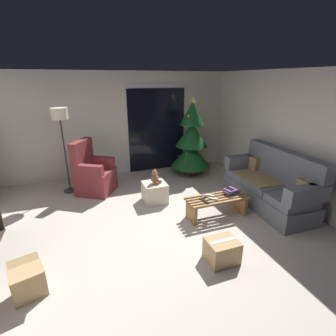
{
  "coord_description": "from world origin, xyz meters",
  "views": [
    {
      "loc": [
        -1.01,
        -3.13,
        2.33
      ],
      "look_at": [
        0.4,
        0.7,
        0.85
      ],
      "focal_mm": 26.59,
      "sensor_mm": 36.0,
      "label": 1
    }
  ],
  "objects_px": {
    "book_stack": "(231,191)",
    "cardboard_box_taped_mid_floor": "(222,251)",
    "ottoman": "(155,192)",
    "cardboard_box_open_near_shelf": "(28,282)",
    "couch": "(270,186)",
    "floor_lamp": "(61,122)",
    "coffee_table": "(217,204)",
    "cell_phone": "(230,189)",
    "armchair": "(93,174)",
    "christmas_tree": "(191,142)",
    "remote_white": "(210,195)",
    "teddy_bear_chestnut": "(155,178)",
    "remote_black": "(206,201)",
    "remote_graphite": "(203,198)",
    "remote_silver": "(213,199)"
  },
  "relations": [
    {
      "from": "floor_lamp",
      "to": "ottoman",
      "type": "height_order",
      "value": "floor_lamp"
    },
    {
      "from": "coffee_table",
      "to": "remote_black",
      "type": "height_order",
      "value": "remote_black"
    },
    {
      "from": "coffee_table",
      "to": "cell_phone",
      "type": "bearing_deg",
      "value": 11.13
    },
    {
      "from": "coffee_table",
      "to": "cardboard_box_taped_mid_floor",
      "type": "distance_m",
      "value": 1.17
    },
    {
      "from": "christmas_tree",
      "to": "armchair",
      "type": "bearing_deg",
      "value": -173.91
    },
    {
      "from": "remote_white",
      "to": "couch",
      "type": "bearing_deg",
      "value": 127.55
    },
    {
      "from": "book_stack",
      "to": "floor_lamp",
      "type": "relative_size",
      "value": 0.15
    },
    {
      "from": "coffee_table",
      "to": "armchair",
      "type": "xyz_separation_m",
      "value": [
        -1.94,
        1.81,
        0.15
      ]
    },
    {
      "from": "christmas_tree",
      "to": "armchair",
      "type": "relative_size",
      "value": 1.69
    },
    {
      "from": "floor_lamp",
      "to": "ottoman",
      "type": "relative_size",
      "value": 4.05
    },
    {
      "from": "cell_phone",
      "to": "cardboard_box_taped_mid_floor",
      "type": "height_order",
      "value": "cell_phone"
    },
    {
      "from": "remote_graphite",
      "to": "cardboard_box_taped_mid_floor",
      "type": "distance_m",
      "value": 1.15
    },
    {
      "from": "ottoman",
      "to": "cardboard_box_open_near_shelf",
      "type": "xyz_separation_m",
      "value": [
        -2.01,
        -1.7,
        -0.02
      ]
    },
    {
      "from": "teddy_bear_chestnut",
      "to": "ottoman",
      "type": "bearing_deg",
      "value": 133.0
    },
    {
      "from": "couch",
      "to": "floor_lamp",
      "type": "bearing_deg",
      "value": 151.14
    },
    {
      "from": "remote_white",
      "to": "cell_phone",
      "type": "distance_m",
      "value": 0.39
    },
    {
      "from": "couch",
      "to": "coffee_table",
      "type": "relative_size",
      "value": 1.79
    },
    {
      "from": "couch",
      "to": "remote_silver",
      "type": "distance_m",
      "value": 1.28
    },
    {
      "from": "ottoman",
      "to": "teddy_bear_chestnut",
      "type": "distance_m",
      "value": 0.32
    },
    {
      "from": "teddy_bear_chestnut",
      "to": "remote_white",
      "type": "bearing_deg",
      "value": -47.31
    },
    {
      "from": "coffee_table",
      "to": "book_stack",
      "type": "bearing_deg",
      "value": 7.59
    },
    {
      "from": "coffee_table",
      "to": "cell_phone",
      "type": "xyz_separation_m",
      "value": [
        0.29,
        0.06,
        0.22
      ]
    },
    {
      "from": "couch",
      "to": "teddy_bear_chestnut",
      "type": "xyz_separation_m",
      "value": [
        -2.02,
        0.88,
        0.12
      ]
    },
    {
      "from": "couch",
      "to": "remote_graphite",
      "type": "height_order",
      "value": "couch"
    },
    {
      "from": "remote_white",
      "to": "cardboard_box_taped_mid_floor",
      "type": "bearing_deg",
      "value": 19.22
    },
    {
      "from": "christmas_tree",
      "to": "cardboard_box_open_near_shelf",
      "type": "xyz_separation_m",
      "value": [
        -3.34,
        -2.84,
        -0.67
      ]
    },
    {
      "from": "coffee_table",
      "to": "christmas_tree",
      "type": "relative_size",
      "value": 0.58
    },
    {
      "from": "ottoman",
      "to": "teddy_bear_chestnut",
      "type": "bearing_deg",
      "value": -47.0
    },
    {
      "from": "armchair",
      "to": "teddy_bear_chestnut",
      "type": "xyz_separation_m",
      "value": [
        1.1,
        -0.9,
        0.11
      ]
    },
    {
      "from": "book_stack",
      "to": "ottoman",
      "type": "height_order",
      "value": "book_stack"
    },
    {
      "from": "book_stack",
      "to": "cell_phone",
      "type": "height_order",
      "value": "cell_phone"
    },
    {
      "from": "book_stack",
      "to": "christmas_tree",
      "type": "distance_m",
      "value": 2.08
    },
    {
      "from": "coffee_table",
      "to": "cardboard_box_taped_mid_floor",
      "type": "relative_size",
      "value": 2.69
    },
    {
      "from": "cardboard_box_open_near_shelf",
      "to": "remote_graphite",
      "type": "bearing_deg",
      "value": 17.73
    },
    {
      "from": "armchair",
      "to": "teddy_bear_chestnut",
      "type": "relative_size",
      "value": 3.96
    },
    {
      "from": "christmas_tree",
      "to": "cardboard_box_taped_mid_floor",
      "type": "distance_m",
      "value": 3.33
    },
    {
      "from": "book_stack",
      "to": "teddy_bear_chestnut",
      "type": "xyz_separation_m",
      "value": [
        -1.15,
        0.87,
        0.1
      ]
    },
    {
      "from": "remote_graphite",
      "to": "remote_white",
      "type": "bearing_deg",
      "value": -106.48
    },
    {
      "from": "ottoman",
      "to": "cardboard_box_taped_mid_floor",
      "type": "xyz_separation_m",
      "value": [
        0.33,
        -1.95,
        -0.04
      ]
    },
    {
      "from": "coffee_table",
      "to": "ottoman",
      "type": "xyz_separation_m",
      "value": [
        -0.86,
        0.92,
        -0.05
      ]
    },
    {
      "from": "cell_phone",
      "to": "christmas_tree",
      "type": "bearing_deg",
      "value": 67.86
    },
    {
      "from": "floor_lamp",
      "to": "cardboard_box_open_near_shelf",
      "type": "distance_m",
      "value": 3.13
    },
    {
      "from": "couch",
      "to": "floor_lamp",
      "type": "distance_m",
      "value": 4.28
    },
    {
      "from": "coffee_table",
      "to": "cell_phone",
      "type": "relative_size",
      "value": 7.64
    },
    {
      "from": "teddy_bear_chestnut",
      "to": "floor_lamp",
      "type": "bearing_deg",
      "value": 145.05
    },
    {
      "from": "christmas_tree",
      "to": "floor_lamp",
      "type": "height_order",
      "value": "christmas_tree"
    },
    {
      "from": "couch",
      "to": "armchair",
      "type": "height_order",
      "value": "armchair"
    },
    {
      "from": "cell_phone",
      "to": "ottoman",
      "type": "distance_m",
      "value": 1.46
    },
    {
      "from": "book_stack",
      "to": "cardboard_box_taped_mid_floor",
      "type": "relative_size",
      "value": 0.67
    },
    {
      "from": "remote_black",
      "to": "cardboard_box_taped_mid_floor",
      "type": "bearing_deg",
      "value": -112.58
    }
  ]
}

